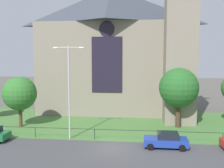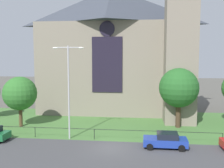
% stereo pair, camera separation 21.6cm
% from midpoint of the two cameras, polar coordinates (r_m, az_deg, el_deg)
% --- Properties ---
extents(ground, '(160.00, 160.00, 0.00)m').
position_cam_midpoint_polar(ground, '(35.73, 1.55, -8.38)').
color(ground, '#56544C').
extents(road_asphalt, '(120.00, 8.00, 0.01)m').
position_cam_midpoint_polar(road_asphalt, '(24.33, -0.82, -15.28)').
color(road_asphalt, '#424244').
rests_on(road_asphalt, ground).
extents(grass_verge, '(120.00, 20.00, 0.01)m').
position_cam_midpoint_polar(grass_verge, '(33.80, 1.27, -9.20)').
color(grass_verge, '#477538').
rests_on(grass_verge, ground).
extents(church_building, '(23.20, 16.20, 26.00)m').
position_cam_midpoint_polar(church_building, '(43.19, 0.68, 7.82)').
color(church_building, gray).
rests_on(church_building, ground).
extents(iron_railing, '(26.53, 0.07, 1.13)m').
position_cam_midpoint_polar(iron_railing, '(28.56, -4.03, -10.06)').
color(iron_railing, black).
rests_on(iron_railing, ground).
extents(tree_right_near, '(4.89, 4.89, 7.46)m').
position_cam_midpoint_polar(tree_right_near, '(33.54, 14.12, -0.83)').
color(tree_right_near, '#423021').
rests_on(tree_right_near, ground).
extents(tree_left_near, '(4.26, 4.26, 6.37)m').
position_cam_midpoint_polar(tree_left_near, '(35.00, -19.59, -1.98)').
color(tree_left_near, '#4C3823').
rests_on(tree_left_near, ground).
extents(streetlamp_near, '(3.37, 0.26, 9.99)m').
position_cam_midpoint_polar(streetlamp_near, '(28.11, -9.58, 0.48)').
color(streetlamp_near, '#B2B2B7').
rests_on(streetlamp_near, ground).
extents(parked_car_blue, '(4.22, 2.06, 1.51)m').
position_cam_midpoint_polar(parked_car_blue, '(26.54, 11.42, -11.88)').
color(parked_car_blue, '#1E3899').
rests_on(parked_car_blue, ground).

